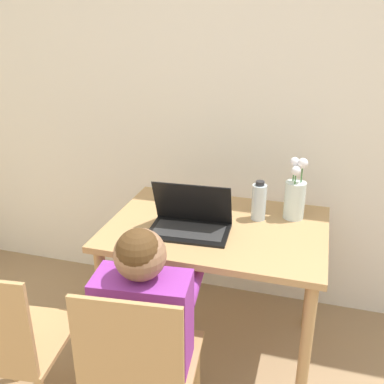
{
  "coord_description": "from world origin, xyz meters",
  "views": [
    {
      "loc": [
        0.23,
        -0.21,
        1.68
      ],
      "look_at": [
        -0.29,
        1.58,
        0.91
      ],
      "focal_mm": 42.0,
      "sensor_mm": 36.0,
      "label": 1
    }
  ],
  "objects_px": {
    "chair_occupied": "(141,370)",
    "laptop": "(190,219)",
    "chair_spare": "(10,346)",
    "person_seated": "(147,309)",
    "flower_vase": "(295,195)",
    "water_bottle": "(259,201)"
  },
  "relations": [
    {
      "from": "chair_occupied",
      "to": "person_seated",
      "type": "distance_m",
      "value": 0.22
    },
    {
      "from": "person_seated",
      "to": "chair_occupied",
      "type": "bearing_deg",
      "value": 90.0
    },
    {
      "from": "water_bottle",
      "to": "person_seated",
      "type": "bearing_deg",
      "value": -114.55
    },
    {
      "from": "chair_occupied",
      "to": "laptop",
      "type": "height_order",
      "value": "laptop"
    },
    {
      "from": "chair_spare",
      "to": "chair_occupied",
      "type": "bearing_deg",
      "value": 176.1
    },
    {
      "from": "chair_occupied",
      "to": "flower_vase",
      "type": "xyz_separation_m",
      "value": [
        0.46,
        0.86,
        0.41
      ]
    },
    {
      "from": "laptop",
      "to": "flower_vase",
      "type": "bearing_deg",
      "value": 27.19
    },
    {
      "from": "chair_spare",
      "to": "flower_vase",
      "type": "distance_m",
      "value": 1.4
    },
    {
      "from": "flower_vase",
      "to": "laptop",
      "type": "bearing_deg",
      "value": -149.32
    },
    {
      "from": "chair_spare",
      "to": "laptop",
      "type": "distance_m",
      "value": 0.91
    },
    {
      "from": "chair_occupied",
      "to": "chair_spare",
      "type": "height_order",
      "value": "same"
    },
    {
      "from": "chair_occupied",
      "to": "water_bottle",
      "type": "relative_size",
      "value": 4.27
    },
    {
      "from": "chair_occupied",
      "to": "person_seated",
      "type": "xyz_separation_m",
      "value": [
        -0.01,
        0.11,
        0.19
      ]
    },
    {
      "from": "person_seated",
      "to": "laptop",
      "type": "relative_size",
      "value": 2.63
    },
    {
      "from": "chair_occupied",
      "to": "flower_vase",
      "type": "bearing_deg",
      "value": -124.58
    },
    {
      "from": "flower_vase",
      "to": "person_seated",
      "type": "bearing_deg",
      "value": -122.47
    },
    {
      "from": "chair_occupied",
      "to": "laptop",
      "type": "bearing_deg",
      "value": -97.95
    },
    {
      "from": "person_seated",
      "to": "laptop",
      "type": "xyz_separation_m",
      "value": [
        0.03,
        0.48,
        0.16
      ]
    },
    {
      "from": "water_bottle",
      "to": "chair_occupied",
      "type": "bearing_deg",
      "value": -110.65
    },
    {
      "from": "chair_spare",
      "to": "person_seated",
      "type": "height_order",
      "value": "person_seated"
    },
    {
      "from": "chair_occupied",
      "to": "flower_vase",
      "type": "relative_size",
      "value": 2.74
    },
    {
      "from": "person_seated",
      "to": "water_bottle",
      "type": "distance_m",
      "value": 0.78
    }
  ]
}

